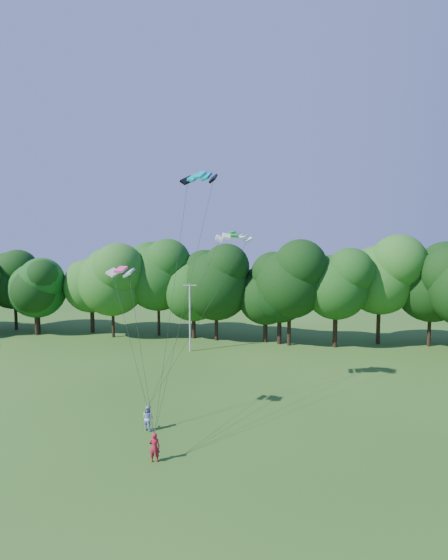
# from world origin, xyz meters

# --- Properties ---
(ground) EXTENTS (160.00, 160.00, 0.00)m
(ground) POSITION_xyz_m (0.00, 0.00, 0.00)
(ground) COLOR #254E15
(ground) RESTS_ON ground
(utility_pole) EXTENTS (1.57, 0.22, 7.82)m
(utility_pole) POSITION_xyz_m (-4.92, 30.31, 4.03)
(utility_pole) COLOR #B4B3AA
(utility_pole) RESTS_ON ground
(kite_flyer_left) EXTENTS (0.70, 0.54, 1.71)m
(kite_flyer_left) POSITION_xyz_m (-0.79, 5.36, 0.85)
(kite_flyer_left) COLOR #AD162C
(kite_flyer_left) RESTS_ON ground
(kite_flyer_right) EXTENTS (1.02, 0.93, 1.69)m
(kite_flyer_right) POSITION_xyz_m (-2.57, 9.33, 0.85)
(kite_flyer_right) COLOR #ACBCEE
(kite_flyer_right) RESTS_ON ground
(kite_teal) EXTENTS (2.91, 1.81, 0.72)m
(kite_teal) POSITION_xyz_m (-0.14, 14.74, 17.53)
(kite_teal) COLOR #05A1A6
(kite_teal) RESTS_ON ground
(kite_green) EXTENTS (3.10, 2.02, 0.54)m
(kite_green) POSITION_xyz_m (2.01, 17.16, 13.16)
(kite_green) COLOR green
(kite_green) RESTS_ON ground
(kite_pink) EXTENTS (1.88, 1.08, 0.41)m
(kite_pink) POSITION_xyz_m (-4.41, 9.63, 10.74)
(kite_pink) COLOR #FF4686
(kite_pink) RESTS_ON ground
(tree_back_west) EXTENTS (8.34, 8.34, 12.12)m
(tree_back_west) POSITION_xyz_m (-27.76, 36.32, 7.57)
(tree_back_west) COLOR #392716
(tree_back_west) RESTS_ON ground
(tree_back_center) EXTENTS (7.86, 7.86, 11.43)m
(tree_back_center) POSITION_xyz_m (5.05, 35.62, 7.14)
(tree_back_center) COLOR black
(tree_back_center) RESTS_ON ground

